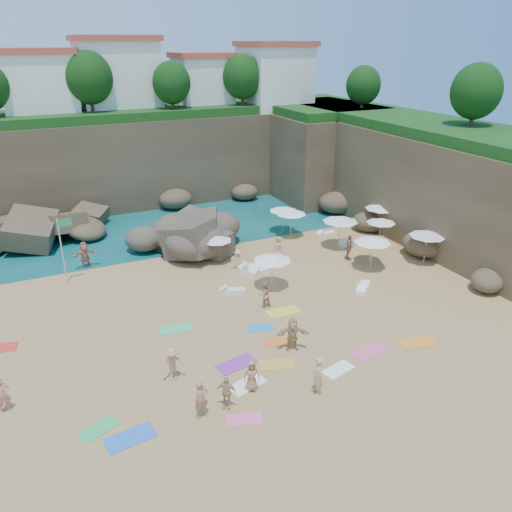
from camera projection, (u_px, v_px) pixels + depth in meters
name	position (u px, v px, depth m)	size (l,w,h in m)	color
ground	(247.00, 312.00, 29.12)	(120.00, 120.00, 0.00)	tan
seawater	(133.00, 186.00, 54.00)	(120.00, 120.00, 0.00)	#0C4751
cliff_back	(161.00, 157.00, 49.05)	(44.00, 8.00, 8.00)	brown
cliff_right	(414.00, 178.00, 41.61)	(8.00, 30.00, 8.00)	brown
cliff_corner	(318.00, 153.00, 50.78)	(10.00, 12.00, 8.00)	brown
rock_promontory	(30.00, 248.00, 38.08)	(12.00, 7.00, 2.00)	brown
clifftop_buildings	(163.00, 78.00, 47.21)	(28.48, 9.48, 7.00)	white
clifftop_trees	(203.00, 82.00, 42.70)	(35.60, 23.82, 4.40)	#11380F
rock_outcrop	(184.00, 255.00, 36.78)	(7.18, 5.38, 2.87)	brown
flag_pole	(63.00, 242.00, 31.44)	(0.88, 0.12, 4.49)	silver
parasol_0	(217.00, 238.00, 34.88)	(2.10, 2.10, 1.99)	silver
parasol_1	(283.00, 209.00, 40.43)	(2.30, 2.30, 2.17)	silver
parasol_2	(291.00, 212.00, 39.46)	(2.40, 2.40, 2.27)	silver
parasol_3	(381.00, 206.00, 40.19)	(2.60, 2.60, 2.46)	silver
parasol_4	(381.00, 221.00, 38.02)	(2.21, 2.21, 2.09)	silver
parasol_7	(340.00, 219.00, 37.24)	(2.64, 2.64, 2.50)	silver
parasol_8	(373.00, 240.00, 33.73)	(2.48, 2.48, 2.35)	silver
parasol_9	(272.00, 258.00, 31.12)	(2.41, 2.41, 2.27)	silver
parasol_10	(371.00, 239.00, 34.83)	(2.06, 2.06, 1.94)	silver
parasol_11	(428.00, 234.00, 34.72)	(2.53, 2.53, 2.39)	silver
lounger_0	(262.00, 270.00, 33.95)	(2.05, 0.68, 0.32)	white
lounger_1	(252.00, 267.00, 34.43)	(1.96, 0.65, 0.31)	white
lounger_2	(326.00, 234.00, 40.42)	(1.64, 0.55, 0.26)	white
lounger_3	(233.00, 291.00, 31.29)	(1.60, 0.53, 0.25)	silver
lounger_4	(351.00, 244.00, 38.41)	(1.97, 0.66, 0.31)	silver
lounger_5	(363.00, 288.00, 31.64)	(1.78, 0.59, 0.28)	white
towel_0	(130.00, 438.00, 19.86)	(1.95, 0.97, 0.03)	blue
towel_1	(245.00, 419.00, 20.84)	(1.50, 0.75, 0.03)	pink
towel_2	(279.00, 342.00, 26.18)	(1.61, 0.80, 0.03)	orange
towel_3	(99.00, 429.00, 20.33)	(1.61, 0.80, 0.03)	green
towel_4	(277.00, 364.00, 24.35)	(1.77, 0.89, 0.03)	gold
towel_5	(247.00, 384.00, 22.94)	(1.78, 0.89, 0.03)	white
towel_6	(236.00, 364.00, 24.38)	(1.94, 0.97, 0.03)	purple
towel_8	(260.00, 328.00, 27.46)	(1.53, 0.77, 0.03)	#248AC4
towel_9	(370.00, 352.00, 25.36)	(1.93, 0.97, 0.03)	#E85A84
towel_10	(418.00, 342.00, 26.12)	(1.94, 0.97, 0.03)	orange
towel_11	(176.00, 329.00, 27.37)	(1.84, 0.92, 0.03)	#37C16A
towel_12	(283.00, 312.00, 29.07)	(1.94, 0.97, 0.03)	yellow
towel_13	(338.00, 369.00, 23.98)	(1.59, 0.80, 0.03)	white
person_stand_0	(2.00, 395.00, 20.97)	(0.62, 0.40, 1.69)	tan
person_stand_1	(264.00, 295.00, 29.37)	(0.78, 0.61, 1.60)	tan
person_stand_2	(238.00, 260.00, 34.22)	(0.95, 0.39, 1.46)	tan
person_stand_3	(349.00, 247.00, 35.64)	(1.11, 0.46, 1.90)	#9E6D4F
person_stand_4	(279.00, 247.00, 36.28)	(0.75, 0.41, 1.54)	tan
person_stand_5	(85.00, 255.00, 34.47)	(1.75, 0.50, 1.89)	#B16D58
person_stand_6	(318.00, 376.00, 22.01)	(0.68, 0.45, 1.87)	#DCB37D
person_lie_0	(174.00, 375.00, 23.24)	(1.08, 1.67, 0.45)	tan
person_lie_1	(226.00, 403.00, 21.48)	(0.90, 1.54, 0.38)	tan
person_lie_2	(252.00, 386.00, 22.53)	(0.74, 1.52, 0.41)	#AA7355
person_lie_3	(292.00, 345.00, 25.53)	(1.61, 1.73, 0.46)	tan
person_lie_4	(202.00, 412.00, 20.93)	(0.63, 1.73, 0.41)	#B27159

